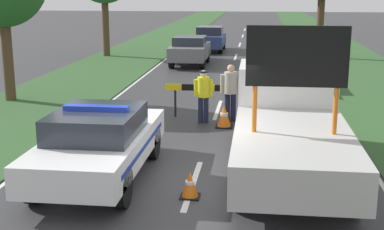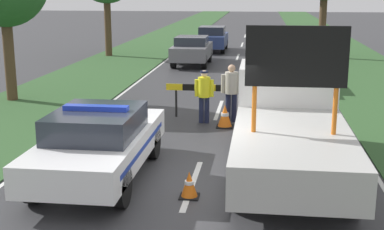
{
  "view_description": "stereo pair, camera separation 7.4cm",
  "coord_description": "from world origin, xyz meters",
  "px_view_note": "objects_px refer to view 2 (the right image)",
  "views": [
    {
      "loc": [
        1.23,
        -10.24,
        3.91
      ],
      "look_at": [
        -0.19,
        1.42,
        1.1
      ],
      "focal_mm": 50.0,
      "sensor_mm": 36.0,
      "label": 1
    },
    {
      "loc": [
        1.31,
        -10.24,
        3.91
      ],
      "look_at": [
        -0.19,
        1.42,
        1.1
      ],
      "focal_mm": 50.0,
      "sensor_mm": 36.0,
      "label": 2
    }
  ],
  "objects_px": {
    "police_car": "(99,142)",
    "traffic_cone_centre_front": "(225,116)",
    "traffic_cone_behind_barrier": "(280,109)",
    "traffic_cone_lane_edge": "(189,185)",
    "pedestrian_civilian": "(231,88)",
    "queued_car_hatch_blue": "(212,38)",
    "queued_car_sedan_silver": "(277,67)",
    "work_truck": "(289,122)",
    "queued_car_suv_grey": "(192,50)",
    "traffic_cone_near_truck": "(313,105)",
    "traffic_cone_near_police": "(255,114)",
    "police_officer": "(204,92)",
    "road_barrier": "(216,90)"
  },
  "relations": [
    {
      "from": "pedestrian_civilian",
      "to": "traffic_cone_centre_front",
      "type": "height_order",
      "value": "pedestrian_civilian"
    },
    {
      "from": "police_officer",
      "to": "queued_car_suv_grey",
      "type": "bearing_deg",
      "value": -101.59
    },
    {
      "from": "work_truck",
      "to": "traffic_cone_centre_front",
      "type": "relative_size",
      "value": 9.53
    },
    {
      "from": "queued_car_hatch_blue",
      "to": "pedestrian_civilian",
      "type": "bearing_deg",
      "value": 97.0
    },
    {
      "from": "police_officer",
      "to": "pedestrian_civilian",
      "type": "distance_m",
      "value": 0.83
    },
    {
      "from": "traffic_cone_near_truck",
      "to": "traffic_cone_behind_barrier",
      "type": "bearing_deg",
      "value": -159.77
    },
    {
      "from": "traffic_cone_near_police",
      "to": "traffic_cone_near_truck",
      "type": "relative_size",
      "value": 1.07
    },
    {
      "from": "police_car",
      "to": "traffic_cone_centre_front",
      "type": "bearing_deg",
      "value": 65.82
    },
    {
      "from": "work_truck",
      "to": "queued_car_suv_grey",
      "type": "distance_m",
      "value": 16.27
    },
    {
      "from": "traffic_cone_centre_front",
      "to": "traffic_cone_lane_edge",
      "type": "relative_size",
      "value": 1.26
    },
    {
      "from": "queued_car_sedan_silver",
      "to": "queued_car_hatch_blue",
      "type": "relative_size",
      "value": 0.97
    },
    {
      "from": "pedestrian_civilian",
      "to": "queued_car_hatch_blue",
      "type": "relative_size",
      "value": 0.43
    },
    {
      "from": "queued_car_sedan_silver",
      "to": "queued_car_hatch_blue",
      "type": "height_order",
      "value": "queued_car_sedan_silver"
    },
    {
      "from": "traffic_cone_behind_barrier",
      "to": "queued_car_suv_grey",
      "type": "xyz_separation_m",
      "value": [
        -4.15,
        10.95,
        0.54
      ]
    },
    {
      "from": "police_officer",
      "to": "pedestrian_civilian",
      "type": "relative_size",
      "value": 0.91
    },
    {
      "from": "road_barrier",
      "to": "queued_car_hatch_blue",
      "type": "distance_m",
      "value": 17.68
    },
    {
      "from": "pedestrian_civilian",
      "to": "traffic_cone_lane_edge",
      "type": "distance_m",
      "value": 6.11
    },
    {
      "from": "traffic_cone_centre_front",
      "to": "queued_car_sedan_silver",
      "type": "distance_m",
      "value": 6.81
    },
    {
      "from": "police_car",
      "to": "queued_car_suv_grey",
      "type": "height_order",
      "value": "police_car"
    },
    {
      "from": "traffic_cone_lane_edge",
      "to": "traffic_cone_near_police",
      "type": "bearing_deg",
      "value": 78.58
    },
    {
      "from": "police_officer",
      "to": "traffic_cone_centre_front",
      "type": "height_order",
      "value": "police_officer"
    },
    {
      "from": "work_truck",
      "to": "traffic_cone_near_police",
      "type": "distance_m",
      "value": 3.84
    },
    {
      "from": "police_officer",
      "to": "queued_car_hatch_blue",
      "type": "distance_m",
      "value": 18.32
    },
    {
      "from": "pedestrian_civilian",
      "to": "traffic_cone_behind_barrier",
      "type": "distance_m",
      "value": 1.81
    },
    {
      "from": "traffic_cone_behind_barrier",
      "to": "police_officer",
      "type": "bearing_deg",
      "value": -156.3
    },
    {
      "from": "traffic_cone_near_truck",
      "to": "traffic_cone_lane_edge",
      "type": "distance_m",
      "value": 7.73
    },
    {
      "from": "pedestrian_civilian",
      "to": "queued_car_hatch_blue",
      "type": "distance_m",
      "value": 18.14
    },
    {
      "from": "traffic_cone_centre_front",
      "to": "traffic_cone_near_truck",
      "type": "relative_size",
      "value": 1.01
    },
    {
      "from": "traffic_cone_near_police",
      "to": "traffic_cone_centre_front",
      "type": "height_order",
      "value": "traffic_cone_near_police"
    },
    {
      "from": "police_officer",
      "to": "traffic_cone_centre_front",
      "type": "relative_size",
      "value": 2.4
    },
    {
      "from": "traffic_cone_near_truck",
      "to": "queued_car_hatch_blue",
      "type": "relative_size",
      "value": 0.16
    },
    {
      "from": "traffic_cone_behind_barrier",
      "to": "queued_car_hatch_blue",
      "type": "height_order",
      "value": "queued_car_hatch_blue"
    },
    {
      "from": "pedestrian_civilian",
      "to": "queued_car_suv_grey",
      "type": "relative_size",
      "value": 0.43
    },
    {
      "from": "police_officer",
      "to": "traffic_cone_behind_barrier",
      "type": "distance_m",
      "value": 2.55
    },
    {
      "from": "queued_car_sedan_silver",
      "to": "traffic_cone_lane_edge",
      "type": "bearing_deg",
      "value": 80.8
    },
    {
      "from": "traffic_cone_near_police",
      "to": "queued_car_sedan_silver",
      "type": "distance_m",
      "value": 6.33
    },
    {
      "from": "traffic_cone_behind_barrier",
      "to": "traffic_cone_centre_front",
      "type": "bearing_deg",
      "value": -138.96
    },
    {
      "from": "pedestrian_civilian",
      "to": "traffic_cone_behind_barrier",
      "type": "height_order",
      "value": "pedestrian_civilian"
    },
    {
      "from": "queued_car_hatch_blue",
      "to": "queued_car_suv_grey",
      "type": "bearing_deg",
      "value": 85.73
    },
    {
      "from": "police_car",
      "to": "police_officer",
      "type": "height_order",
      "value": "police_car"
    },
    {
      "from": "road_barrier",
      "to": "traffic_cone_centre_front",
      "type": "xyz_separation_m",
      "value": [
        0.36,
        -1.08,
        -0.53
      ]
    },
    {
      "from": "traffic_cone_near_truck",
      "to": "police_car",
      "type": "bearing_deg",
      "value": -127.95
    },
    {
      "from": "traffic_cone_behind_barrier",
      "to": "traffic_cone_lane_edge",
      "type": "relative_size",
      "value": 0.97
    },
    {
      "from": "road_barrier",
      "to": "police_officer",
      "type": "bearing_deg",
      "value": -107.38
    },
    {
      "from": "pedestrian_civilian",
      "to": "police_car",
      "type": "bearing_deg",
      "value": -143.44
    },
    {
      "from": "police_car",
      "to": "queued_car_hatch_blue",
      "type": "height_order",
      "value": "police_car"
    },
    {
      "from": "police_officer",
      "to": "road_barrier",
      "type": "bearing_deg",
      "value": -133.41
    },
    {
      "from": "traffic_cone_behind_barrier",
      "to": "queued_car_suv_grey",
      "type": "distance_m",
      "value": 11.73
    },
    {
      "from": "pedestrian_civilian",
      "to": "traffic_cone_near_truck",
      "type": "bearing_deg",
      "value": -4.41
    },
    {
      "from": "work_truck",
      "to": "road_barrier",
      "type": "bearing_deg",
      "value": -67.59
    }
  ]
}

